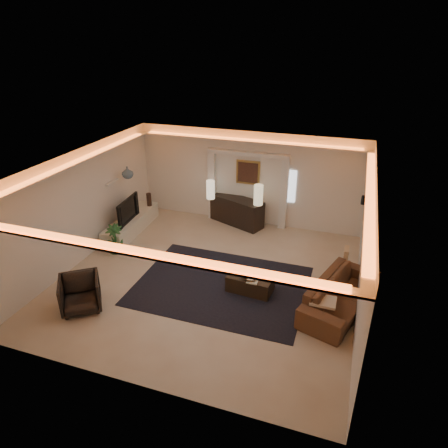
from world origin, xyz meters
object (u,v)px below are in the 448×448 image
(coffee_table, at_px, (250,283))
(armchair, at_px, (80,294))
(console, at_px, (236,211))
(sofa, at_px, (341,295))

(coffee_table, bearing_deg, armchair, -146.22)
(console, height_order, sofa, console)
(console, relative_size, sofa, 0.74)
(console, relative_size, armchair, 2.15)
(sofa, distance_m, coffee_table, 2.05)
(console, xyz_separation_m, coffee_table, (1.41, -3.42, -0.20))
(sofa, xyz_separation_m, coffee_table, (-2.04, 0.01, -0.15))
(sofa, xyz_separation_m, armchair, (-5.37, -1.82, 0.03))
(console, xyz_separation_m, sofa, (3.45, -3.43, -0.04))
(console, bearing_deg, sofa, -22.88)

